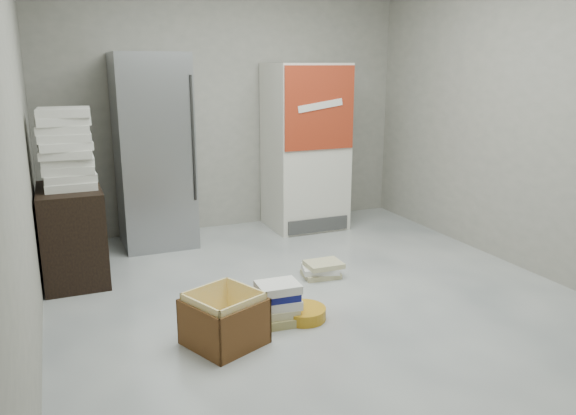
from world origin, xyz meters
The scene contains 10 objects.
ground centered at (0.00, 0.00, 0.00)m, with size 5.00×5.00×0.00m, color silver.
room_shell centered at (0.00, 0.00, 1.80)m, with size 4.04×5.04×2.82m.
steel_fridge centered at (-0.90, 2.13, 0.95)m, with size 0.70×0.72×1.90m.
coke_cooler centered at (0.75, 2.12, 0.90)m, with size 0.80×0.73×1.80m.
wood_shelf centered at (-1.73, 1.40, 0.40)m, with size 0.50×0.80×0.80m, color black.
supply_box_stack centered at (-1.72, 1.40, 1.12)m, with size 0.44×0.44×0.65m.
phonebook_stack_main centered at (-0.45, -0.06, 0.15)m, with size 0.34×0.28×0.30m.
phonebook_stack_side centered at (0.23, 0.62, 0.07)m, with size 0.36×0.31×0.14m.
cardboard_box centered at (-0.89, -0.20, 0.15)m, with size 0.58×0.58×0.35m.
bucket_lid centered at (-0.26, -0.07, 0.04)m, with size 0.32×0.32×0.09m, color #C18717.
Camera 1 is at (-1.81, -3.47, 1.79)m, focal length 35.00 mm.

